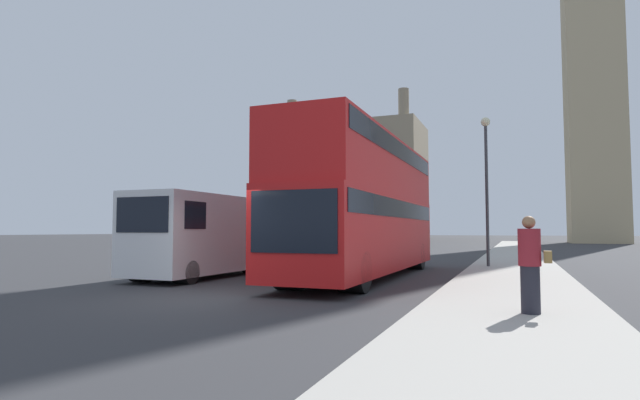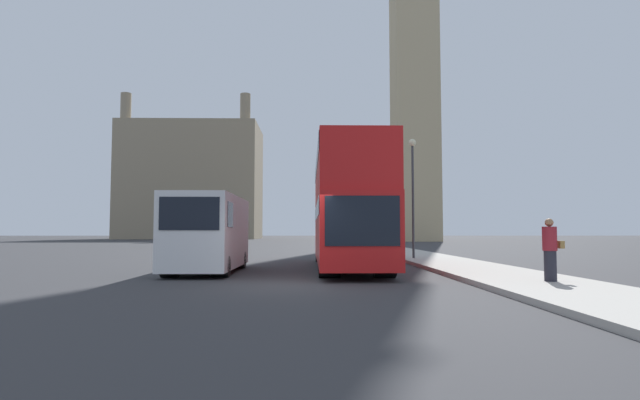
% 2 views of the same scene
% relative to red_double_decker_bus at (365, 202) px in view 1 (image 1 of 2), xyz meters
% --- Properties ---
extents(ground_plane, '(300.00, 300.00, 0.00)m').
position_rel_red_double_decker_bus_xyz_m(ground_plane, '(-2.09, -6.14, -2.51)').
color(ground_plane, '#333335').
extents(sidewalk_strip, '(3.30, 120.00, 0.15)m').
position_rel_red_double_decker_bus_xyz_m(sidewalk_strip, '(4.56, -6.14, -2.43)').
color(sidewalk_strip, '#ADA89E').
rests_on(sidewalk_strip, ground_plane).
extents(building_block_distant, '(25.67, 15.69, 26.72)m').
position_rel_red_double_decker_bus_xyz_m(building_block_distant, '(-24.37, 77.53, 8.50)').
color(building_block_distant, gray).
rests_on(building_block_distant, ground_plane).
extents(red_double_decker_bus, '(2.45, 11.50, 4.51)m').
position_rel_red_double_decker_bus_xyz_m(red_double_decker_bus, '(0.00, 0.00, 0.00)').
color(red_double_decker_bus, red).
rests_on(red_double_decker_bus, ground_plane).
extents(white_van, '(2.16, 5.76, 2.70)m').
position_rel_red_double_decker_bus_xyz_m(white_van, '(-5.10, -1.98, -1.07)').
color(white_van, white).
rests_on(white_van, ground_plane).
extents(pedestrian, '(0.53, 0.37, 1.65)m').
position_rel_red_double_decker_bus_xyz_m(pedestrian, '(4.87, -6.69, -1.53)').
color(pedestrian, '#23232D').
rests_on(pedestrian, sidewalk_strip).
extents(street_lamp, '(0.36, 0.36, 5.90)m').
position_rel_red_double_decker_bus_xyz_m(street_lamp, '(3.61, 4.74, 1.50)').
color(street_lamp, '#38383D').
rests_on(street_lamp, sidewalk_strip).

